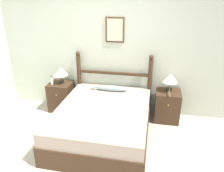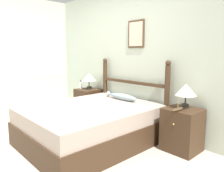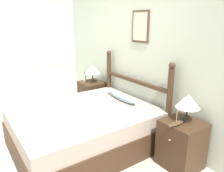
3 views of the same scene
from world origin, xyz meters
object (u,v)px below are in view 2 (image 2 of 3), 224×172
Objects in this scene: table_lamp_right at (186,90)px; bottle at (81,85)px; bed at (91,124)px; nightstand_left at (88,103)px; table_lamp_left at (89,77)px; model_boat at (178,109)px; nightstand_right at (182,130)px; fish_pillow at (122,97)px.

bottle is (-2.32, -0.13, -0.17)m from table_lamp_right.
nightstand_left is (-1.09, 0.76, 0.02)m from bed.
bottle reaches higher than bed.
table_lamp_left and table_lamp_right have the same top height.
bed is at bearing -35.73° from table_lamp_left.
bottle is 2.32m from model_boat.
table_lamp_right is (0.01, 0.04, 0.55)m from nightstand_right.
bed is 7.66× the size of model_boat.
fish_pillow is at bearing -4.61° from table_lamp_left.
bottle is at bearing -151.21° from table_lamp_left.
table_lamp_left is at bearing -179.06° from table_lamp_right.
bed is 1.33m from nightstand_left.
table_lamp_right is 0.29m from model_boat.
nightstand_left is 2.19m from nightstand_right.
bed is 1.47m from table_lamp_right.
model_boat is at bearing -92.03° from table_lamp_right.
bottle is (-0.13, -0.09, 0.38)m from nightstand_left.
table_lamp_left is 1.37× the size of model_boat.
nightstand_left is at bearing 34.42° from bottle.
table_lamp_left reaches higher than bottle.
table_lamp_right is (1.10, 0.80, 0.57)m from bed.
table_lamp_right is at bearing 87.97° from model_boat.
nightstand_right is 0.35m from model_boat.
fish_pillow reaches higher than nightstand_left.
fish_pillow is at bearing 0.32° from bottle.
table_lamp_right is at bearing 3.12° from bottle.
model_boat is (1.09, 0.62, 0.34)m from bed.
table_lamp_right is at bearing 0.94° from table_lamp_left.
nightstand_left is 1.75× the size of table_lamp_right.
table_lamp_left is (-2.15, 0.00, 0.55)m from nightstand_right.
nightstand_right is at bearing 89.57° from model_boat.
table_lamp_right is at bearing 82.07° from nightstand_right.
bottle is 1.21m from fish_pillow.
nightstand_right is 2.35m from bottle.
table_lamp_left is 1.00× the size of table_lamp_right.
table_lamp_left is 2.15m from table_lamp_right.
table_lamp_right reaches higher than nightstand_left.
nightstand_right is 3.21× the size of bottle.
bed is 1.30m from model_boat.
table_lamp_left is at bearing 144.27° from bed.
nightstand_right is at bearing 4.26° from fish_pillow.
table_lamp_right is 2.33m from bottle.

